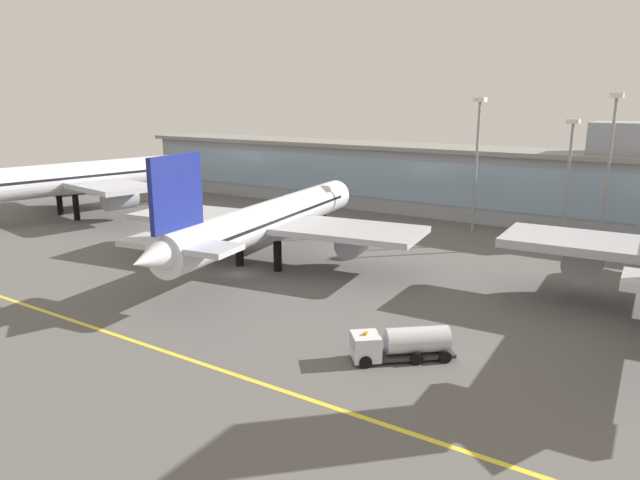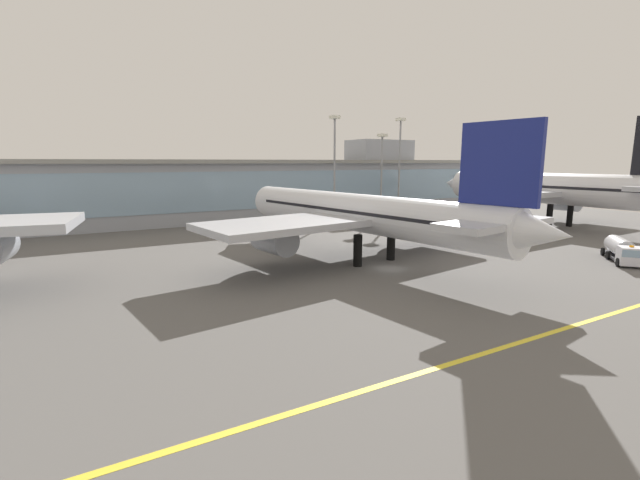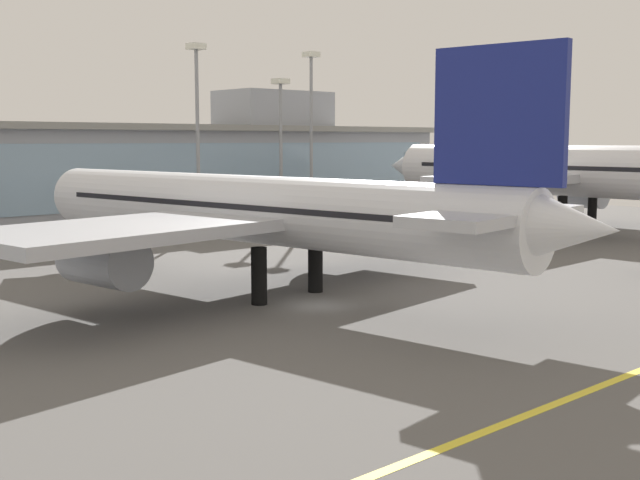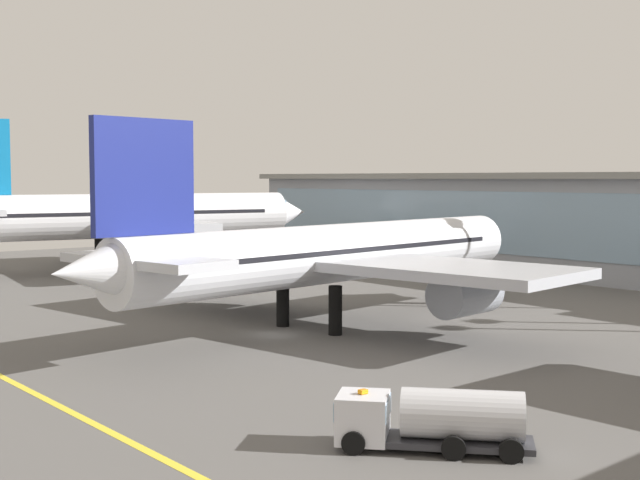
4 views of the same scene
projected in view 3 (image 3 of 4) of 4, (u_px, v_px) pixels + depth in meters
The scene contains 8 objects.
ground_plane at pixel (318, 306), 54.26m from camera, with size 186.33×186.33×0.00m, color #5B5956.
taxiway_centreline_stripe at pixel (622, 377), 37.90m from camera, with size 149.07×0.50×0.01m, color yellow.
terminal_building at pixel (31, 175), 94.37m from camera, with size 136.10×14.00×18.44m.
airliner_near_right at pixel (256, 211), 58.25m from camera, with size 43.32×53.32×16.60m.
airliner_far_right at pixel (555, 172), 95.71m from camera, with size 38.98×52.37×20.33m.
apron_light_mast_west at pixel (197, 109), 93.88m from camera, with size 1.80×1.80×22.45m.
apron_light_mast_centre at pixel (311, 111), 108.54m from camera, with size 1.80×1.80×23.07m.
apron_light_mast_east at pixel (281, 127), 104.89m from camera, with size 1.80×1.80×19.21m.
Camera 3 is at (-35.17, -40.00, 11.28)m, focal length 44.64 mm.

